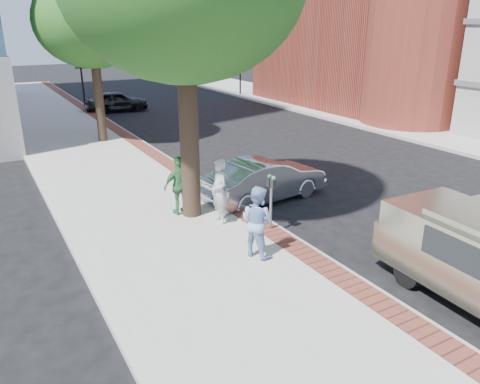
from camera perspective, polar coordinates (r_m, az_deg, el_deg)
ground at (r=12.01m, az=0.54°, el=-5.84°), size 120.00×120.00×0.00m
sidewalk at (r=18.51m, az=-16.23°, el=2.95°), size 5.00×60.00×0.15m
brick_strip at (r=19.08m, az=-9.86°, el=4.20°), size 0.60×60.00×0.01m
curb at (r=19.22m, az=-8.86°, el=4.12°), size 0.10×60.00×0.15m
sidewalk_far at (r=26.95m, az=19.05°, el=7.80°), size 5.00×60.00×0.15m
signal_near at (r=32.11m, az=-18.77°, el=13.56°), size 0.70×0.15×3.80m
signal_far at (r=36.25m, az=0.03°, el=15.18°), size 0.70×0.15×3.80m
tree_far at (r=21.91m, az=-17.70°, el=19.22°), size 4.80×4.80×7.14m
parking_meter at (r=11.90m, az=3.83°, el=0.15°), size 0.12×0.32×1.47m
person_gray at (r=12.35m, az=-2.54°, el=0.05°), size 0.45×0.66×1.76m
person_officer at (r=10.62m, az=2.09°, el=-3.59°), size 0.90×1.00×1.67m
person_green at (r=13.06m, az=-7.32°, el=0.79°), size 1.00×0.47×1.66m
sedan_silver at (r=14.48m, az=3.13°, el=1.53°), size 4.16×1.87×1.33m
bg_car at (r=30.66m, az=-14.80°, el=10.66°), size 3.91×1.84×1.29m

